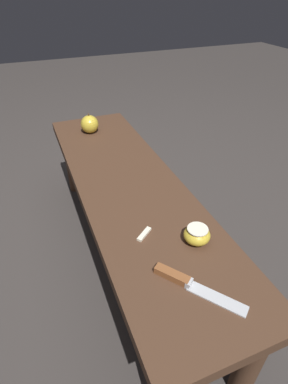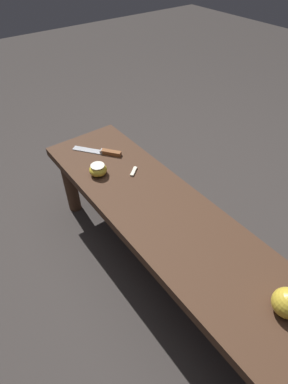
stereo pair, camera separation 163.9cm
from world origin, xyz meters
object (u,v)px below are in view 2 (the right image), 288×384
(knife, at_px, (104,152))
(wooden_bench, at_px, (165,225))
(apple_whole, at_px, (287,303))
(apple_cut, at_px, (98,170))

(knife, bearing_deg, wooden_bench, 140.56)
(wooden_bench, bearing_deg, apple_whole, 3.17)
(apple_whole, bearing_deg, wooden_bench, -176.83)
(knife, bearing_deg, apple_whole, 143.33)
(apple_cut, bearing_deg, knife, 139.87)
(knife, distance_m, apple_whole, 0.95)
(wooden_bench, height_order, apple_whole, apple_whole)
(knife, relative_size, apple_whole, 2.17)
(knife, height_order, apple_cut, apple_cut)
(wooden_bench, distance_m, apple_whole, 0.49)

